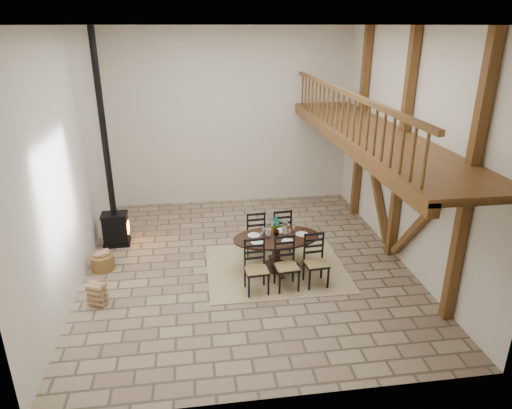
{
  "coord_description": "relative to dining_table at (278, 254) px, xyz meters",
  "views": [
    {
      "loc": [
        -1.06,
        -8.99,
        5.01
      ],
      "look_at": [
        0.27,
        0.4,
        1.26
      ],
      "focal_mm": 32.0,
      "sensor_mm": 36.0,
      "label": 1
    }
  ],
  "objects": [
    {
      "name": "room_shell",
      "position": [
        0.57,
        0.43,
        2.59
      ],
      "size": [
        7.02,
        8.02,
        5.01
      ],
      "color": "beige",
      "rests_on": "ground"
    },
    {
      "name": "rug",
      "position": [
        -0.01,
        0.11,
        -0.41
      ],
      "size": [
        3.0,
        2.5,
        0.02
      ],
      "primitive_type": "cube",
      "color": "#C6B87F",
      "rests_on": "ground"
    },
    {
      "name": "log_basket",
      "position": [
        -3.77,
        0.63,
        -0.24
      ],
      "size": [
        0.51,
        0.51,
        0.42
      ],
      "rotation": [
        0.0,
        0.0,
        -0.24
      ],
      "color": "brown",
      "rests_on": "ground"
    },
    {
      "name": "ground",
      "position": [
        -0.62,
        0.43,
        -0.42
      ],
      "size": [
        8.0,
        8.0,
        0.0
      ],
      "primitive_type": "plane",
      "color": "gray",
      "rests_on": "ground"
    },
    {
      "name": "dining_table",
      "position": [
        0.0,
        0.0,
        0.0
      ],
      "size": [
        1.96,
        2.18,
        1.21
      ],
      "rotation": [
        0.0,
        0.0,
        0.08
      ],
      "color": "black",
      "rests_on": "ground"
    },
    {
      "name": "log_stack",
      "position": [
        -3.63,
        -0.78,
        -0.19
      ],
      "size": [
        0.4,
        0.34,
        0.46
      ],
      "rotation": [
        0.0,
        0.0,
        -0.41
      ],
      "color": "tan",
      "rests_on": "ground"
    },
    {
      "name": "wood_stove",
      "position": [
        -3.63,
        1.84,
        0.71
      ],
      "size": [
        0.64,
        0.5,
        5.0
      ],
      "rotation": [
        0.0,
        0.0,
        0.04
      ],
      "color": "black",
      "rests_on": "ground"
    }
  ]
}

